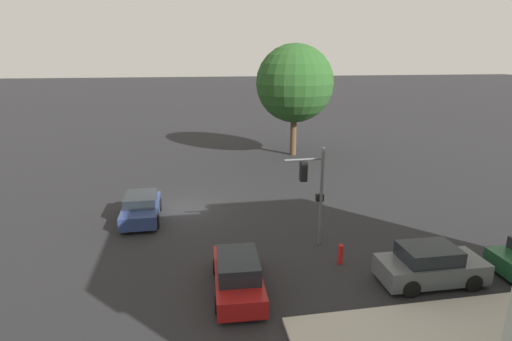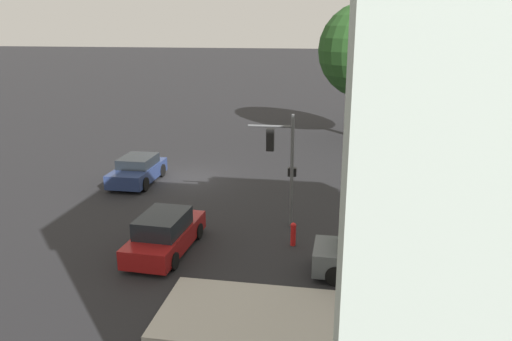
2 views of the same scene
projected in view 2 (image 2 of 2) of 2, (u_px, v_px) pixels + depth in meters
The scene contains 7 objects.
ground_plane at pixel (186, 178), 27.29m from camera, with size 300.00×300.00×0.00m, color black.
street_tree at pixel (366, 51), 34.96m from camera, with size 6.67×6.67×9.64m.
traffic_signal at pixel (281, 155), 20.11m from camera, with size 0.58×1.96×4.68m.
crossing_car_0 at pixel (138, 170), 26.27m from camera, with size 4.03×1.98×1.40m.
crossing_car_1 at pixel (165, 234), 18.28m from camera, with size 4.31×1.98×1.50m.
parked_car_0 at pixel (375, 257), 16.40m from camera, with size 1.90×4.11×1.55m.
fire_hydrant at pixel (293, 233), 18.82m from camera, with size 0.22×0.22×0.92m.
Camera 2 is at (25.04, 8.20, 8.09)m, focal length 35.00 mm.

